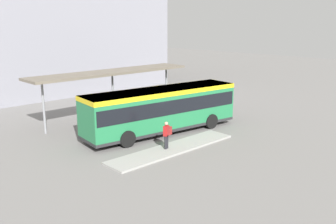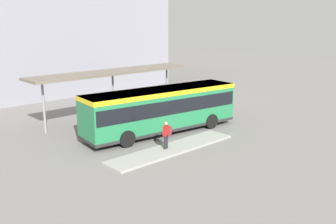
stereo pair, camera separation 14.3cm
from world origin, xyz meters
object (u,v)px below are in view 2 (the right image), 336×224
at_px(pedestrian_waiting, 167,133).
at_px(potted_planter_near_shelter, 184,104).
at_px(bicycle_green, 202,99).
at_px(bicycle_orange, 207,100).
at_px(city_bus, 162,107).

distance_m(pedestrian_waiting, potted_planter_near_shelter, 10.10).
bearing_deg(bicycle_green, bicycle_orange, 1.76).
distance_m(city_bus, pedestrian_waiting, 3.77).
bearing_deg(bicycle_orange, potted_planter_near_shelter, 107.72).
relative_size(bicycle_green, potted_planter_near_shelter, 1.36).
xyz_separation_m(pedestrian_waiting, potted_planter_near_shelter, (7.87, 6.32, -0.42)).
height_order(pedestrian_waiting, bicycle_green, pedestrian_waiting).
xyz_separation_m(bicycle_orange, potted_planter_near_shelter, (-3.68, -0.57, 0.26)).
height_order(city_bus, bicycle_orange, city_bus).
height_order(bicycle_orange, bicycle_green, bicycle_orange).
distance_m(city_bus, bicycle_orange, 10.19).
xyz_separation_m(pedestrian_waiting, bicycle_orange, (11.55, 6.89, -0.69)).
distance_m(pedestrian_waiting, bicycle_orange, 13.47).
bearing_deg(potted_planter_near_shelter, pedestrian_waiting, -141.26).
distance_m(city_bus, bicycle_green, 10.42).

